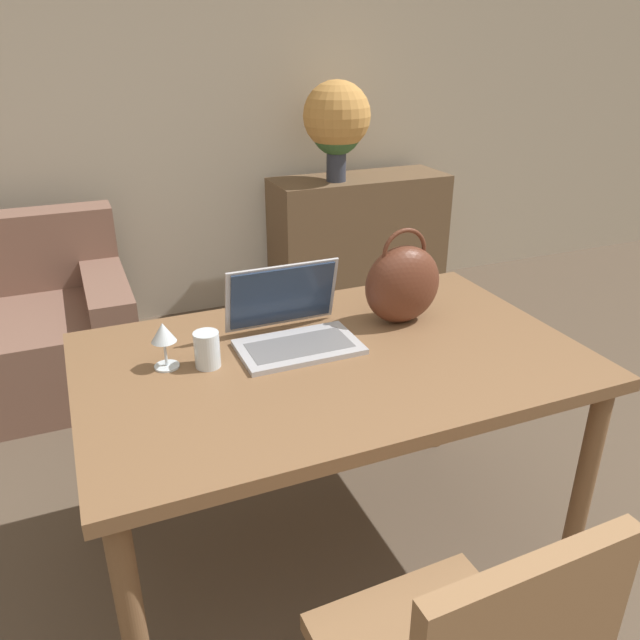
{
  "coord_description": "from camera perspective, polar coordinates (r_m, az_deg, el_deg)",
  "views": [
    {
      "loc": [
        -0.69,
        -0.65,
        1.64
      ],
      "look_at": [
        -0.06,
        0.84,
        0.89
      ],
      "focal_mm": 35.0,
      "sensor_mm": 36.0,
      "label": 1
    }
  ],
  "objects": [
    {
      "name": "sideboard",
      "position": [
        4.01,
        3.52,
        7.05
      ],
      "size": [
        1.09,
        0.4,
        0.84
      ],
      "color": "brown",
      "rests_on": "ground_plane"
    },
    {
      "name": "wine_glass",
      "position": [
        1.79,
        -14.12,
        -1.42
      ],
      "size": [
        0.07,
        0.07,
        0.14
      ],
      "color": "silver",
      "rests_on": "dining_table"
    },
    {
      "name": "handbag",
      "position": [
        2.02,
        7.56,
        3.32
      ],
      "size": [
        0.26,
        0.15,
        0.32
      ],
      "color": "#592D1E",
      "rests_on": "dining_table"
    },
    {
      "name": "dining_table",
      "position": [
        1.89,
        1.11,
        -5.42
      ],
      "size": [
        1.46,
        0.92,
        0.77
      ],
      "color": "brown",
      "rests_on": "ground_plane"
    },
    {
      "name": "laptop",
      "position": [
        1.91,
        -2.68,
        -0.2
      ],
      "size": [
        0.36,
        0.29,
        0.23
      ],
      "color": "#ADADB2",
      "rests_on": "dining_table"
    },
    {
      "name": "flower_vase",
      "position": [
        3.72,
        1.54,
        17.71
      ],
      "size": [
        0.39,
        0.39,
        0.56
      ],
      "color": "#333847",
      "rests_on": "sideboard"
    },
    {
      "name": "wall_back",
      "position": [
        3.83,
        -13.12,
        19.86
      ],
      "size": [
        10.0,
        0.06,
        2.7
      ],
      "color": "#BCB29E",
      "rests_on": "ground_plane"
    },
    {
      "name": "drinking_glass",
      "position": [
        1.79,
        -10.29,
        -2.68
      ],
      "size": [
        0.07,
        0.07,
        0.11
      ],
      "color": "silver",
      "rests_on": "dining_table"
    }
  ]
}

